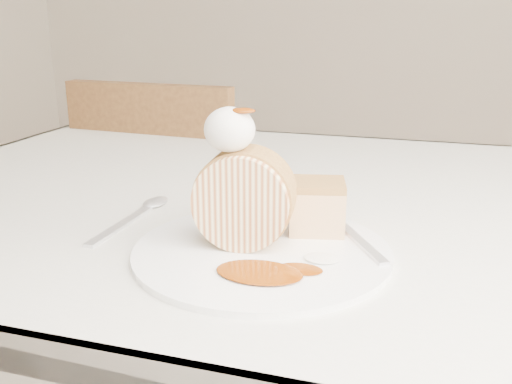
% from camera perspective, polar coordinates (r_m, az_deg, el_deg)
% --- Properties ---
extents(table, '(1.40, 0.90, 0.75)m').
position_cam_1_polar(table, '(0.88, 6.64, -6.08)').
color(table, silver).
rests_on(table, ground).
extents(chair_far, '(0.43, 0.43, 0.86)m').
position_cam_1_polar(chair_far, '(1.48, -8.09, -3.25)').
color(chair_far, brown).
rests_on(chair_far, ground).
extents(plate, '(0.35, 0.35, 0.01)m').
position_cam_1_polar(plate, '(0.64, 0.60, -5.96)').
color(plate, white).
rests_on(plate, table).
extents(roulade_slice, '(0.11, 0.07, 0.11)m').
position_cam_1_polar(roulade_slice, '(0.63, -1.20, -0.67)').
color(roulade_slice, '#FFEDB1').
rests_on(roulade_slice, plate).
extents(cake_chunk, '(0.08, 0.07, 0.05)m').
position_cam_1_polar(cake_chunk, '(0.69, 6.11, -1.75)').
color(cake_chunk, '#B18543').
rests_on(cake_chunk, plate).
extents(whipped_cream, '(0.06, 0.06, 0.05)m').
position_cam_1_polar(whipped_cream, '(0.62, -2.66, 6.26)').
color(whipped_cream, white).
rests_on(whipped_cream, roulade_slice).
extents(caramel_drizzle, '(0.03, 0.02, 0.01)m').
position_cam_1_polar(caramel_drizzle, '(0.61, -1.34, 8.72)').
color(caramel_drizzle, '#742E04').
rests_on(caramel_drizzle, whipped_cream).
extents(caramel_pool, '(0.10, 0.08, 0.00)m').
position_cam_1_polar(caramel_pool, '(0.58, 0.32, -8.01)').
color(caramel_pool, '#742E04').
rests_on(caramel_pool, plate).
extents(fork, '(0.11, 0.16, 0.00)m').
position_cam_1_polar(fork, '(0.66, 10.44, -4.95)').
color(fork, silver).
rests_on(fork, plate).
extents(spoon, '(0.03, 0.18, 0.00)m').
position_cam_1_polar(spoon, '(0.74, -13.38, -3.29)').
color(spoon, silver).
rests_on(spoon, table).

